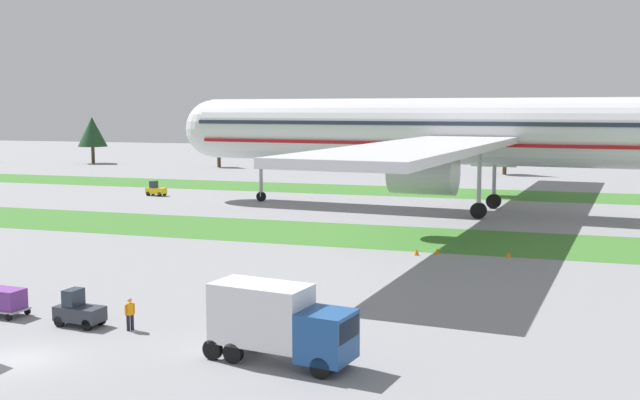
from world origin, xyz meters
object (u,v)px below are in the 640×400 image
(cargo_dolly_lead, at_px, (6,300))
(taxiway_marker_0, at_px, (416,252))
(airliner, at_px, (466,131))
(ground_crew_marshaller, at_px, (130,313))
(taxiway_marker_1, at_px, (437,251))
(catering_truck, at_px, (279,321))
(baggage_tug, at_px, (79,311))
(taxiway_marker_2, at_px, (509,255))
(pushback_tractor, at_px, (156,190))

(cargo_dolly_lead, bearing_deg, taxiway_marker_0, 147.33)
(airliner, bearing_deg, cargo_dolly_lead, 164.75)
(cargo_dolly_lead, distance_m, ground_crew_marshaller, 8.10)
(airliner, relative_size, taxiway_marker_1, 185.51)
(cargo_dolly_lead, relative_size, taxiway_marker_1, 4.85)
(ground_crew_marshaller, bearing_deg, taxiway_marker_0, 10.88)
(taxiway_marker_1, bearing_deg, catering_truck, -95.54)
(catering_truck, bearing_deg, taxiway_marker_0, -173.88)
(baggage_tug, height_order, taxiway_marker_1, baggage_tug)
(taxiway_marker_0, bearing_deg, airliner, 89.00)
(cargo_dolly_lead, bearing_deg, baggage_tug, 90.00)
(cargo_dolly_lead, bearing_deg, taxiway_marker_1, 146.25)
(baggage_tug, height_order, catering_truck, catering_truck)
(catering_truck, bearing_deg, taxiway_marker_2, 172.59)
(ground_crew_marshaller, bearing_deg, taxiway_marker_2, -0.05)
(catering_truck, bearing_deg, cargo_dolly_lead, -89.93)
(ground_crew_marshaller, distance_m, taxiway_marker_0, 27.02)
(ground_crew_marshaller, relative_size, taxiway_marker_1, 3.66)
(pushback_tractor, relative_size, taxiway_marker_1, 5.69)
(taxiway_marker_2, bearing_deg, airliner, 104.54)
(taxiway_marker_0, height_order, taxiway_marker_2, taxiway_marker_0)
(cargo_dolly_lead, relative_size, pushback_tractor, 0.85)
(pushback_tractor, distance_m, taxiway_marker_0, 50.76)
(catering_truck, height_order, ground_crew_marshaller, catering_truck)
(airliner, xyz_separation_m, catering_truck, (-1.72, -53.83, -7.10))
(ground_crew_marshaller, height_order, taxiway_marker_2, ground_crew_marshaller)
(cargo_dolly_lead, distance_m, pushback_tractor, 59.20)
(ground_crew_marshaller, bearing_deg, airliner, 21.69)
(ground_crew_marshaller, height_order, taxiway_marker_0, ground_crew_marshaller)
(pushback_tractor, xyz_separation_m, ground_crew_marshaller, (30.27, -55.18, 0.13))
(pushback_tractor, xyz_separation_m, taxiway_marker_1, (42.22, -29.33, -0.58))
(baggage_tug, relative_size, cargo_dolly_lead, 1.17)
(cargo_dolly_lead, xyz_separation_m, catering_truck, (17.30, -2.64, 1.03))
(baggage_tug, distance_m, catering_truck, 12.55)
(airliner, distance_m, taxiway_marker_2, 27.57)
(ground_crew_marshaller, xyz_separation_m, taxiway_marker_2, (17.49, 26.20, -0.72))
(cargo_dolly_lead, bearing_deg, pushback_tractor, -153.64)
(baggage_tug, bearing_deg, taxiway_marker_1, 154.26)
(taxiway_marker_0, xyz_separation_m, taxiway_marker_2, (7.02, 1.29, -0.04))
(airliner, relative_size, taxiway_marker_0, 164.08)
(catering_truck, height_order, taxiway_marker_0, catering_truck)
(taxiway_marker_1, bearing_deg, taxiway_marker_2, 3.61)
(taxiway_marker_1, bearing_deg, pushback_tractor, 145.21)
(catering_truck, relative_size, taxiway_marker_2, 15.80)
(taxiway_marker_0, bearing_deg, ground_crew_marshaller, -112.79)
(ground_crew_marshaller, bearing_deg, taxiway_marker_1, 8.87)
(baggage_tug, bearing_deg, catering_truck, 83.92)
(cargo_dolly_lead, distance_m, taxiway_marker_0, 30.83)
(ground_crew_marshaller, distance_m, taxiway_marker_1, 28.48)
(airliner, xyz_separation_m, taxiway_marker_0, (-0.46, -26.57, -8.78))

